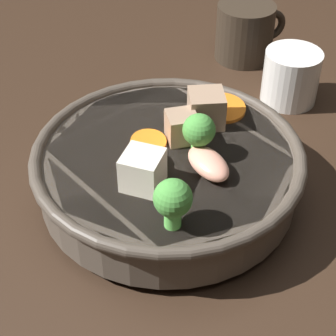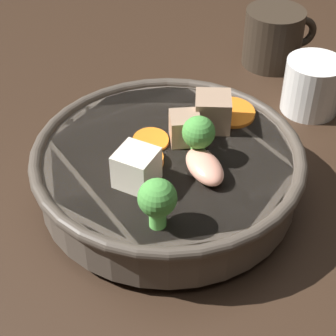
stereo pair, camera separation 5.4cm
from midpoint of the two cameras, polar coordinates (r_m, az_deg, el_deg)
ground_plane at (r=0.57m, az=-2.74°, el=-2.95°), size 3.00×3.00×0.00m
stirfry_bowl at (r=0.54m, az=-2.80°, el=0.02°), size 0.26×0.26×0.10m
tea_cup at (r=0.70m, az=10.21°, el=9.09°), size 0.07×0.07×0.06m
dark_mug at (r=0.78m, az=5.89°, el=13.55°), size 0.10×0.08×0.08m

